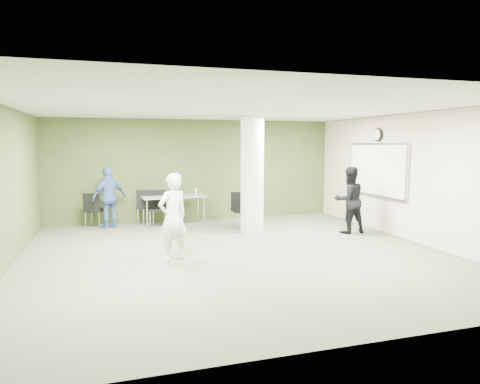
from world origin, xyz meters
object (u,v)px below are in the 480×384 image
object	(u,v)px
folding_table	(174,197)
woman_white	(173,217)
man_blue	(109,198)
chair_back_left	(94,207)
man_black	(349,200)

from	to	relation	value
folding_table	woman_white	world-z (taller)	woman_white
woman_white	man_blue	world-z (taller)	woman_white
chair_back_left	woman_white	bearing A→B (deg)	134.45
folding_table	man_black	distance (m)	4.45
chair_back_left	man_blue	distance (m)	0.50
folding_table	man_blue	size ratio (longest dim) A/B	1.09
folding_table	chair_back_left	xyz separation A→B (m)	(-2.01, 0.24, -0.22)
man_blue	folding_table	bearing A→B (deg)	146.83
man_black	man_blue	distance (m)	5.94
folding_table	chair_back_left	size ratio (longest dim) A/B	1.91
chair_back_left	man_black	size ratio (longest dim) A/B	0.56
folding_table	man_black	size ratio (longest dim) A/B	1.07
woman_white	man_black	distance (m)	4.55
man_black	chair_back_left	bearing A→B (deg)	-22.71
chair_back_left	man_black	world-z (taller)	man_black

